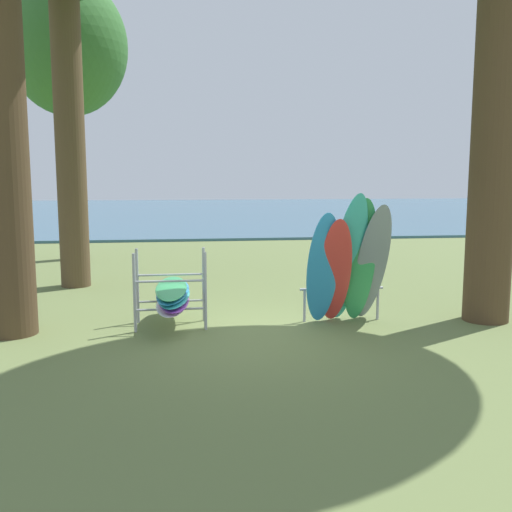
{
  "coord_description": "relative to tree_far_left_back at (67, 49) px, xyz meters",
  "views": [
    {
      "loc": [
        -1.18,
        -8.56,
        2.43
      ],
      "look_at": [
        0.05,
        1.0,
        1.1
      ],
      "focal_mm": 40.71,
      "sensor_mm": 36.0,
      "label": 1
    }
  ],
  "objects": [
    {
      "name": "board_storage_rack",
      "position": [
        2.95,
        -8.2,
        -5.45
      ],
      "size": [
        1.15,
        2.13,
        1.25
      ],
      "color": "#9EA0A5",
      "rests_on": "ground"
    },
    {
      "name": "ground_plane",
      "position": [
        4.29,
        -8.97,
        -5.97
      ],
      "size": [
        80.0,
        80.0,
        0.0
      ],
      "primitive_type": "plane",
      "color": "olive"
    },
    {
      "name": "leaning_board_pile",
      "position": [
        5.78,
        -8.51,
        -4.98
      ],
      "size": [
        1.43,
        1.06,
        2.19
      ],
      "color": "#2D8ED1",
      "rests_on": "ground"
    },
    {
      "name": "lake_water",
      "position": [
        4.29,
        22.14,
        -5.92
      ],
      "size": [
        80.0,
        36.0,
        0.1
      ],
      "primitive_type": "cube",
      "color": "#38607A",
      "rests_on": "ground"
    },
    {
      "name": "tree_far_left_back",
      "position": [
        0.0,
        0.0,
        0.0
      ],
      "size": [
        3.37,
        3.37,
        8.0
      ],
      "color": "#42301E",
      "rests_on": "ground"
    }
  ]
}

